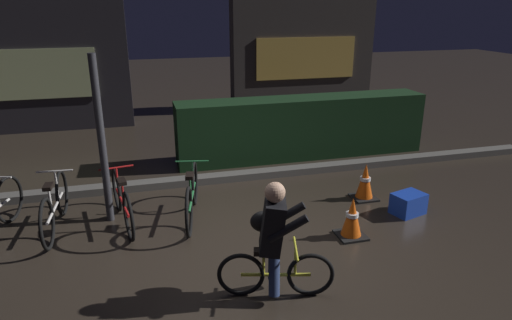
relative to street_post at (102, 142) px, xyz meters
name	(u,v)px	position (x,y,z in m)	size (l,w,h in m)	color
ground_plane	(253,246)	(1.72, -1.20, -1.13)	(40.00, 40.00, 0.00)	#2D261E
sidewalk_curb	(219,178)	(1.72, 1.00, -1.07)	(12.00, 0.24, 0.12)	#56544F
hedge_row	(302,127)	(3.52, 1.90, -0.55)	(4.80, 0.70, 1.15)	black
storefront_left	(13,48)	(-2.02, 5.30, 0.76)	(4.85, 0.54, 3.80)	#262328
storefront_right	(303,34)	(5.05, 6.00, 0.88)	(4.00, 0.54, 4.04)	#383330
street_post	(102,142)	(0.00, 0.00, 0.00)	(0.10, 0.10, 2.26)	#2D2D33
parked_bike_left_mid	(55,206)	(-0.66, -0.12, -0.79)	(0.46, 1.60, 0.74)	black
parked_bike_center_left	(122,201)	(0.18, -0.17, -0.79)	(0.46, 1.57, 0.73)	black
parked_bike_center_right	(192,195)	(1.10, -0.25, -0.79)	(0.47, 1.61, 0.75)	black
traffic_cone_near	(352,218)	(2.99, -1.30, -0.87)	(0.36, 0.36, 0.53)	black
traffic_cone_far	(365,182)	(3.72, -0.27, -0.86)	(0.36, 0.36, 0.56)	black
blue_crate	(408,204)	(4.07, -0.90, -0.98)	(0.44, 0.32, 0.30)	#193DB7
cyclist	(274,239)	(1.66, -2.19, -0.50)	(1.16, 0.61, 1.25)	black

